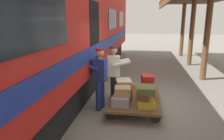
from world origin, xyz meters
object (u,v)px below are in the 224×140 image
at_px(suitcase_tan_vintage, 123,91).
at_px(porter_by_door, 114,72).
at_px(suitcase_orange_carryall, 126,87).
at_px(suitcase_gray_aluminum, 121,100).
at_px(suitcase_red_plastic, 147,79).
at_px(suitcase_cream_canvas, 123,84).
at_px(suitcase_burgundy_valise, 124,92).
at_px(suitcase_slate_roller, 148,87).
at_px(porter_in_overalls, 99,77).
at_px(suitcase_yellow_case, 146,103).
at_px(suitcase_brown_leather, 145,95).
at_px(suitcase_olive_duffel, 146,89).
at_px(suitcase_black_hardshell, 146,94).
at_px(luggage_cart, 135,99).
at_px(suitcase_maroon_trunk, 146,88).
at_px(train_car, 46,33).

distance_m(suitcase_tan_vintage, porter_by_door, 0.96).
xyz_separation_m(suitcase_orange_carryall, suitcase_gray_aluminum, (-0.00, 1.15, 0.02)).
bearing_deg(suitcase_gray_aluminum, suitcase_red_plastic, -139.64).
bearing_deg(suitcase_cream_canvas, suitcase_red_plastic, 176.49).
xyz_separation_m(suitcase_burgundy_valise, suitcase_orange_carryall, (0.00, -0.57, -0.03)).
relative_size(suitcase_slate_roller, porter_in_overalls, 0.31).
relative_size(suitcase_yellow_case, suitcase_brown_leather, 1.20).
height_order(suitcase_orange_carryall, suitcase_olive_duffel, suitcase_olive_duffel).
height_order(suitcase_black_hardshell, porter_in_overalls, porter_in_overalls).
bearing_deg(porter_in_overalls, suitcase_orange_carryall, -129.73).
bearing_deg(suitcase_olive_duffel, suitcase_yellow_case, 163.80).
bearing_deg(suitcase_slate_roller, luggage_cart, -5.42).
relative_size(suitcase_maroon_trunk, suitcase_yellow_case, 1.10).
relative_size(suitcase_burgundy_valise, suitcase_olive_duffel, 1.25).
bearing_deg(suitcase_burgundy_valise, suitcase_orange_carryall, -90.00).
bearing_deg(suitcase_maroon_trunk, suitcase_gray_aluminum, 61.41).
xyz_separation_m(suitcase_tan_vintage, suitcase_cream_canvas, (0.04, -0.55, 0.02)).
bearing_deg(porter_by_door, suitcase_burgundy_valise, 135.40).
bearing_deg(suitcase_red_plastic, suitcase_orange_carryall, -42.75).
bearing_deg(suitcase_burgundy_valise, train_car, -9.38).
bearing_deg(suitcase_gray_aluminum, suitcase_black_hardshell, -137.47).
height_order(luggage_cart, suitcase_tan_vintage, suitcase_tan_vintage).
height_order(suitcase_maroon_trunk, suitcase_cream_canvas, suitcase_cream_canvas).
bearing_deg(suitcase_tan_vintage, suitcase_olive_duffel, 176.73).
distance_m(suitcase_orange_carryall, suitcase_gray_aluminum, 1.15).
xyz_separation_m(suitcase_yellow_case, suitcase_red_plastic, (-0.02, -0.55, 0.46)).
xyz_separation_m(suitcase_yellow_case, suitcase_orange_carryall, (0.63, -1.15, 0.01)).
bearing_deg(porter_by_door, porter_in_overalls, 57.59).
bearing_deg(suitcase_tan_vintage, suitcase_burgundy_valise, -87.13).
bearing_deg(suitcase_olive_duffel, train_car, -17.79).
bearing_deg(suitcase_black_hardshell, suitcase_cream_canvas, -1.46).
height_order(suitcase_gray_aluminum, suitcase_brown_leather, suitcase_brown_leather).
xyz_separation_m(suitcase_cream_canvas, porter_by_door, (0.31, -0.30, 0.24)).
relative_size(suitcase_slate_roller, suitcase_red_plastic, 1.32).
distance_m(train_car, porter_in_overalls, 2.17).
height_order(train_car, porter_by_door, train_car).
relative_size(suitcase_orange_carryall, suitcase_red_plastic, 1.11).
bearing_deg(suitcase_brown_leather, suitcase_black_hardshell, -94.00).
xyz_separation_m(suitcase_gray_aluminum, suitcase_brown_leather, (-0.59, -0.03, 0.15)).
relative_size(suitcase_olive_duffel, suitcase_slate_roller, 0.96).
relative_size(train_car, suitcase_brown_leather, 44.03).
height_order(suitcase_slate_roller, porter_in_overalls, porter_in_overalls).
bearing_deg(suitcase_burgundy_valise, luggage_cart, 180.00).
xyz_separation_m(suitcase_cream_canvas, suitcase_red_plastic, (-0.66, 0.04, 0.18)).
xyz_separation_m(train_car, suitcase_olive_duffel, (-3.01, 0.97, -1.31)).
bearing_deg(suitcase_tan_vintage, suitcase_orange_carryall, -88.61).
bearing_deg(suitcase_orange_carryall, suitcase_red_plastic, 137.25).
xyz_separation_m(luggage_cart, suitcase_maroon_trunk, (-0.31, -0.57, 0.13)).
distance_m(suitcase_tan_vintage, suitcase_cream_canvas, 0.56).
bearing_deg(suitcase_burgundy_valise, suitcase_brown_leather, 137.14).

